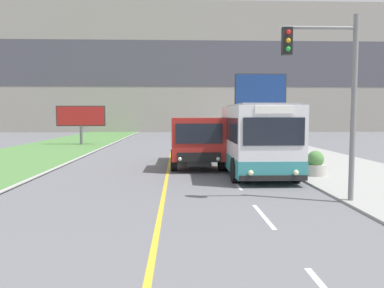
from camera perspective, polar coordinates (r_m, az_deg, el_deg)
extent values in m
cube|color=silver|center=(10.29, 10.81, -10.71)|extent=(0.12, 2.40, 0.01)
cube|color=silver|center=(14.69, 6.79, -6.07)|extent=(0.12, 2.40, 0.01)
cube|color=silver|center=(19.19, 4.67, -3.58)|extent=(0.12, 2.40, 0.01)
cube|color=silver|center=(23.73, 3.36, -2.03)|extent=(0.12, 2.40, 0.01)
cube|color=silver|center=(28.29, 2.48, -0.98)|extent=(0.12, 2.40, 0.01)
cube|color=silver|center=(32.86, 1.84, -0.22)|extent=(0.12, 2.40, 0.01)
cube|color=silver|center=(37.44, 1.36, 0.35)|extent=(0.12, 2.40, 0.01)
cube|color=gray|center=(62.80, -2.59, 11.22)|extent=(80.00, 8.00, 20.15)
cube|color=#4C4C56|center=(58.88, -2.62, 12.16)|extent=(80.00, 0.04, 7.05)
cube|color=silver|center=(16.47, 10.04, 0.84)|extent=(2.56, 5.31, 2.77)
cube|color=teal|center=(16.57, 9.99, -2.74)|extent=(2.58, 5.33, 0.70)
cube|color=black|center=(16.45, 10.06, 2.29)|extent=(2.58, 4.89, 0.97)
cube|color=gray|center=(16.45, 10.10, 5.81)|extent=(2.18, 4.78, 0.08)
cube|color=black|center=(13.85, 12.38, 1.86)|extent=(2.25, 0.04, 1.02)
cube|color=black|center=(14.02, 12.28, -5.11)|extent=(2.51, 0.06, 0.20)
sphere|color=#F4EAB2|center=(13.80, 8.94, -4.38)|extent=(0.20, 0.20, 0.20)
sphere|color=#F4EAB2|center=(14.21, 15.56, -4.23)|extent=(0.20, 0.20, 0.20)
cube|color=white|center=(13.84, 12.44, 5.13)|extent=(1.41, 0.04, 0.28)
cylinder|color=black|center=(14.92, 6.60, -3.98)|extent=(0.28, 1.00, 1.00)
cylinder|color=black|center=(15.47, 15.56, -3.81)|extent=(0.28, 1.00, 1.00)
cylinder|color=black|center=(18.05, 5.07, -2.50)|extent=(0.28, 1.00, 1.00)
cylinder|color=black|center=(18.51, 12.57, -2.42)|extent=(0.28, 1.00, 1.00)
cube|color=black|center=(20.05, 0.58, -1.94)|extent=(1.11, 6.24, 0.20)
cube|color=#AD231E|center=(18.08, 0.86, 0.85)|extent=(2.47, 2.48, 2.00)
cube|color=black|center=(16.80, 1.08, 1.60)|extent=(2.10, 0.04, 0.90)
cube|color=black|center=(16.88, 1.08, -2.06)|extent=(1.98, 0.06, 0.44)
sphere|color=silver|center=(16.85, -1.86, -2.31)|extent=(0.18, 0.18, 0.18)
sphere|color=silver|center=(16.95, 4.01, -2.28)|extent=(0.18, 0.18, 0.18)
cube|color=#B7931E|center=(21.38, 0.41, -1.11)|extent=(2.35, 3.52, 0.12)
cube|color=#B7931E|center=(21.32, -2.59, 0.46)|extent=(0.12, 3.52, 1.30)
cube|color=#B7931E|center=(21.41, 3.39, 0.47)|extent=(0.12, 3.52, 1.30)
cube|color=#B7931E|center=(19.64, 0.63, 0.12)|extent=(2.35, 0.12, 1.30)
cube|color=#B7931E|center=(23.03, 0.22, 0.76)|extent=(2.35, 0.12, 1.30)
cube|color=#B7931E|center=(19.60, 0.63, 2.36)|extent=(2.35, 0.12, 0.24)
cylinder|color=black|center=(17.90, -2.75, -2.48)|extent=(0.30, 1.04, 1.04)
cylinder|color=black|center=(18.02, 4.52, -2.44)|extent=(0.30, 1.04, 1.04)
cylinder|color=black|center=(21.55, -2.64, -1.30)|extent=(0.30, 1.04, 1.04)
cylinder|color=black|center=(21.65, 3.40, -1.28)|extent=(0.30, 1.04, 1.04)
cylinder|color=slate|center=(12.27, 23.39, 4.74)|extent=(0.16, 0.16, 5.64)
cylinder|color=slate|center=(12.11, 18.86, 16.42)|extent=(2.20, 0.10, 0.10)
cube|color=black|center=(11.74, 14.27, 14.92)|extent=(0.28, 0.24, 0.80)
sphere|color=red|center=(11.66, 14.48, 16.19)|extent=(0.14, 0.14, 0.14)
sphere|color=orange|center=(11.61, 14.46, 15.03)|extent=(0.14, 0.14, 0.14)
sphere|color=green|center=(11.57, 14.43, 13.86)|extent=(0.14, 0.14, 0.14)
cylinder|color=#59595B|center=(33.53, 10.31, 2.57)|extent=(0.24, 0.24, 3.24)
cube|color=#333333|center=(33.57, 10.39, 7.86)|extent=(4.54, 0.20, 3.12)
cube|color=navy|center=(33.47, 10.43, 7.87)|extent=(4.38, 0.02, 2.96)
cylinder|color=#59595B|center=(35.00, -16.52, 1.32)|extent=(0.24, 0.24, 1.76)
cube|color=#333333|center=(34.95, -16.58, 4.13)|extent=(4.34, 0.20, 1.82)
cube|color=#AD1E1E|center=(34.85, -16.63, 4.12)|extent=(4.18, 0.02, 1.66)
cylinder|color=#B7B2A8|center=(16.98, 18.25, -3.79)|extent=(0.89, 0.89, 0.46)
sphere|color=#518442|center=(16.92, 18.29, -2.19)|extent=(0.71, 0.71, 0.71)
cylinder|color=#B7B2A8|center=(20.93, 14.58, -2.17)|extent=(0.87, 0.87, 0.48)
sphere|color=#518442|center=(20.88, 14.60, -0.87)|extent=(0.69, 0.69, 0.69)
cylinder|color=#B7B2A8|center=(24.92, 11.78, -1.04)|extent=(0.91, 0.91, 0.51)
sphere|color=#518442|center=(24.87, 11.80, 0.12)|extent=(0.73, 0.73, 0.73)
cylinder|color=#B7B2A8|center=(28.97, 9.91, -0.29)|extent=(0.92, 0.92, 0.47)
sphere|color=#518442|center=(28.93, 9.93, 0.67)|extent=(0.73, 0.73, 0.73)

